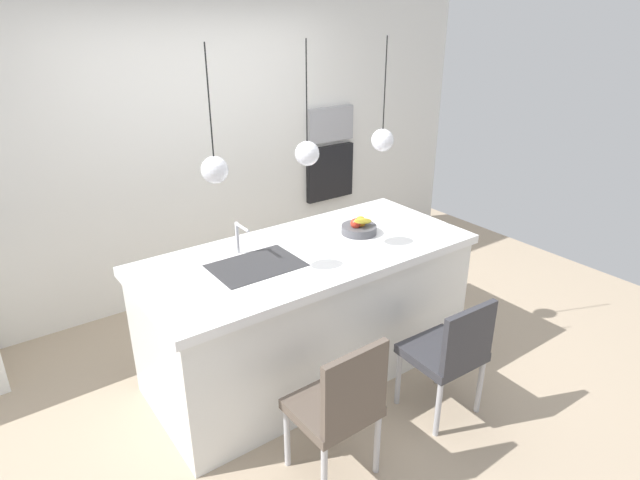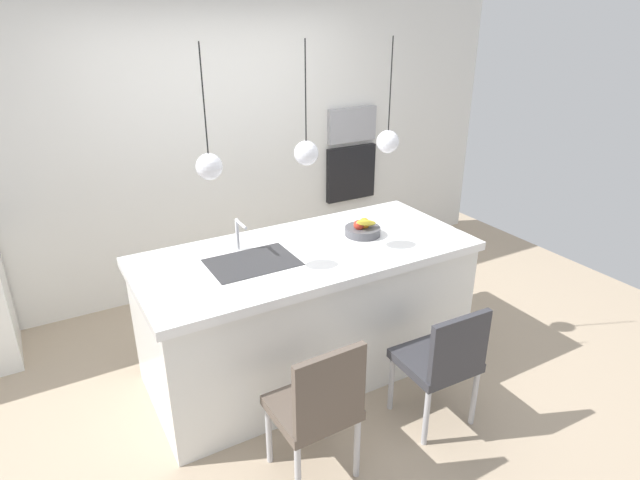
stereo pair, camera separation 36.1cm
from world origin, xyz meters
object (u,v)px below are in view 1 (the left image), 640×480
at_px(oven, 329,172).
at_px(fruit_bowl, 359,228).
at_px(chair_middle, 450,351).
at_px(microwave, 330,124).
at_px(chair_near, 340,405).

bearing_deg(oven, fruit_bowl, -120.07).
relative_size(fruit_bowl, chair_middle, 0.30).
relative_size(oven, chair_middle, 0.66).
bearing_deg(oven, chair_middle, -110.51).
distance_m(fruit_bowl, microwave, 1.84).
bearing_deg(chair_near, fruit_bowl, 46.30).
xyz_separation_m(microwave, chair_near, (-1.82, -2.51, -0.89)).
bearing_deg(fruit_bowl, chair_near, -133.70).
bearing_deg(oven, chair_near, -125.85).
height_order(microwave, chair_middle, microwave).
distance_m(microwave, chair_middle, 2.83).
height_order(oven, chair_middle, oven).
distance_m(oven, chair_middle, 2.71).
xyz_separation_m(oven, chair_middle, (-0.94, -2.51, -0.41)).
bearing_deg(fruit_bowl, microwave, 59.93).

